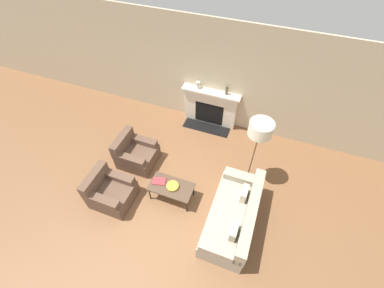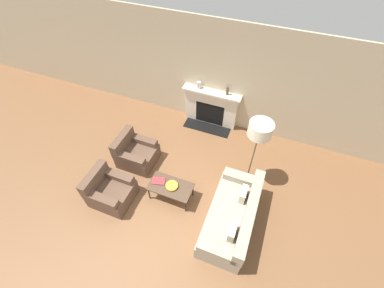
% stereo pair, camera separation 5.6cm
% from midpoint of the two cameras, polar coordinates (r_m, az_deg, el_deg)
% --- Properties ---
extents(ground_plane, '(18.00, 18.00, 0.00)m').
position_cam_midpoint_polar(ground_plane, '(5.82, -4.67, -14.53)').
color(ground_plane, brown).
extents(wall_back, '(18.00, 0.06, 2.90)m').
position_cam_midpoint_polar(wall_back, '(6.72, 5.99, 14.58)').
color(wall_back, '#BCAD8E').
rests_on(wall_back, ground_plane).
extents(fireplace, '(1.58, 0.59, 1.09)m').
position_cam_midpoint_polar(fireplace, '(7.18, 4.43, 8.03)').
color(fireplace, beige).
rests_on(fireplace, ground_plane).
extents(couch, '(0.87, 1.88, 0.83)m').
position_cam_midpoint_polar(couch, '(5.47, 9.42, -15.61)').
color(couch, '#9E937F').
rests_on(couch, ground_plane).
extents(armchair_near, '(0.87, 0.80, 0.78)m').
position_cam_midpoint_polar(armchair_near, '(5.98, -17.60, -9.87)').
color(armchair_near, brown).
rests_on(armchair_near, ground_plane).
extents(armchair_far, '(0.87, 0.80, 0.78)m').
position_cam_midpoint_polar(armchair_far, '(6.47, -12.20, -2.00)').
color(armchair_far, brown).
rests_on(armchair_far, ground_plane).
extents(coffee_table, '(0.95, 0.51, 0.43)m').
position_cam_midpoint_polar(coffee_table, '(5.65, -4.51, -9.53)').
color(coffee_table, '#4C3828').
rests_on(coffee_table, ground_plane).
extents(bowl, '(0.26, 0.26, 0.05)m').
position_cam_midpoint_polar(bowl, '(5.59, -4.22, -9.24)').
color(bowl, gold).
rests_on(bowl, coffee_table).
extents(book, '(0.32, 0.26, 0.02)m').
position_cam_midpoint_polar(book, '(5.71, -7.17, -8.13)').
color(book, '#9E2D33').
rests_on(book, coffee_table).
extents(floor_lamp, '(0.49, 0.49, 1.81)m').
position_cam_midpoint_polar(floor_lamp, '(5.19, 15.14, 2.63)').
color(floor_lamp, brown).
rests_on(floor_lamp, ground_plane).
extents(mantel_vase_left, '(0.12, 0.12, 0.19)m').
position_cam_midpoint_polar(mantel_vase_left, '(6.88, 1.76, 12.98)').
color(mantel_vase_left, beige).
rests_on(mantel_vase_left, fireplace).
extents(mantel_vase_center_left, '(0.07, 0.07, 0.24)m').
position_cam_midpoint_polar(mantel_vase_center_left, '(6.70, 8.11, 11.67)').
color(mantel_vase_center_left, brown).
rests_on(mantel_vase_center_left, fireplace).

